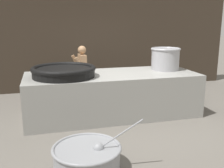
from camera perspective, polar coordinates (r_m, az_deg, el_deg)
name	(u,v)px	position (r m, az deg, el deg)	size (l,w,h in m)	color
ground_plane	(112,114)	(6.17, 0.00, -6.54)	(60.00, 60.00, 0.00)	#666059
back_wall	(90,31)	(8.38, -4.73, 11.36)	(9.31, 0.24, 3.64)	#382D23
hearth_platform	(112,94)	(6.02, 0.00, -2.23)	(3.85, 1.50, 0.96)	gray
giant_wok_near	(64,71)	(5.64, -10.47, 2.79)	(1.36, 1.36, 0.23)	black
stock_pot	(165,58)	(6.51, 11.53, 5.49)	(0.71, 0.71, 0.53)	#9E9EA3
cook	(82,73)	(6.80, -6.50, 2.42)	(0.36, 0.56, 1.52)	#9E7551
prep_bowl_vegetables	(87,157)	(3.92, -5.44, -15.53)	(1.28, 1.00, 0.78)	gray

